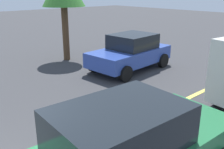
% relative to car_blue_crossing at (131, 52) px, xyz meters
% --- Properties ---
extents(lane_marking_centre, '(28.00, 0.16, 0.01)m').
position_rel_car_blue_crossing_xyz_m(lane_marking_centre, '(-4.59, -3.63, -0.79)').
color(lane_marking_centre, '#E0D14C').
extents(car_blue_crossing, '(4.09, 2.33, 1.59)m').
position_rel_car_blue_crossing_xyz_m(car_blue_crossing, '(0.00, 0.00, 0.00)').
color(car_blue_crossing, '#2D479E').
rests_on(car_blue_crossing, ground_plane).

